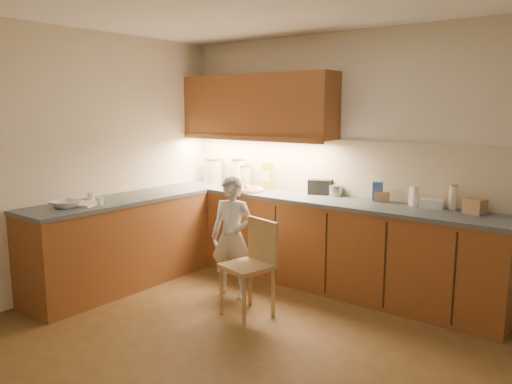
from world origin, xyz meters
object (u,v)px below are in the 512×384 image
child (232,237)px  oil_jug (268,174)px  toaster (320,187)px  pizza_on_board (245,189)px  wooden_chair (253,260)px

child → oil_jug: bearing=90.5°
oil_jug → toaster: (0.66, 0.03, -0.08)m
toaster → pizza_on_board: bearing=-179.2°
pizza_on_board → oil_jug: bearing=66.2°
oil_jug → toaster: size_ratio=1.28×
wooden_chair → oil_jug: 1.50m
pizza_on_board → child: (0.40, -0.69, -0.35)m
wooden_chair → toaster: (-0.04, 1.21, 0.50)m
child → toaster: bearing=53.4°
wooden_chair → oil_jug: oil_jug is taller
pizza_on_board → child: bearing=-59.8°
oil_jug → wooden_chair: bearing=-59.2°
child → toaster: 1.14m
wooden_chair → toaster: size_ratio=3.05×
pizza_on_board → child: size_ratio=0.38×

